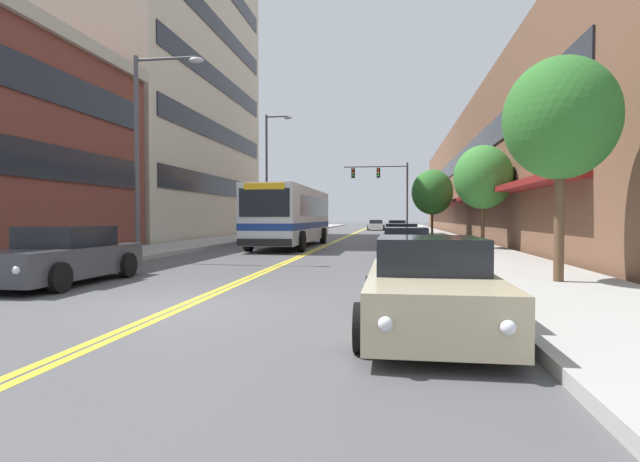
# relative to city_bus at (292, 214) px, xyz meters

# --- Properties ---
(ground_plane) EXTENTS (240.00, 240.00, 0.00)m
(ground_plane) POSITION_rel_city_bus_xyz_m (1.74, 18.30, -1.81)
(ground_plane) COLOR #4C4C4F
(sidewalk_left) EXTENTS (3.73, 106.00, 0.17)m
(sidewalk_left) POSITION_rel_city_bus_xyz_m (-5.63, 18.30, -1.72)
(sidewalk_left) COLOR #9E9B96
(sidewalk_left) RESTS_ON ground_plane
(sidewalk_right) EXTENTS (3.73, 106.00, 0.17)m
(sidewalk_right) POSITION_rel_city_bus_xyz_m (9.10, 18.30, -1.72)
(sidewalk_right) COLOR #9E9B96
(sidewalk_right) RESTS_ON ground_plane
(centre_line) EXTENTS (0.34, 106.00, 0.01)m
(centre_line) POSITION_rel_city_bus_xyz_m (1.74, 18.30, -1.81)
(centre_line) COLOR yellow
(centre_line) RESTS_ON ground_plane
(office_tower_left) EXTENTS (12.08, 22.80, 28.44)m
(office_tower_left) POSITION_rel_city_bus_xyz_m (-13.73, 9.90, 12.41)
(office_tower_left) COLOR beige
(office_tower_left) RESTS_ON ground_plane
(storefront_row_right) EXTENTS (9.10, 68.00, 10.29)m
(storefront_row_right) POSITION_rel_city_bus_xyz_m (15.20, 18.30, 3.33)
(storefront_row_right) COLOR brown
(storefront_row_right) RESTS_ON ground_plane
(city_bus) EXTENTS (2.89, 12.22, 3.20)m
(city_bus) POSITION_rel_city_bus_xyz_m (0.00, 0.00, 0.00)
(city_bus) COLOR silver
(city_bus) RESTS_ON ground_plane
(car_red_parked_left_near) EXTENTS (2.19, 4.30, 1.31)m
(car_red_parked_left_near) POSITION_rel_city_bus_xyz_m (-2.67, 12.84, -1.19)
(car_red_parked_left_near) COLOR maroon
(car_red_parked_left_near) RESTS_ON ground_plane
(car_dark_grey_parked_left_mid) EXTENTS (2.07, 4.69, 1.42)m
(car_dark_grey_parked_left_mid) POSITION_rel_city_bus_xyz_m (-2.51, -16.17, -1.15)
(car_dark_grey_parked_left_mid) COLOR #38383D
(car_dark_grey_parked_left_mid) RESTS_ON ground_plane
(car_beige_parked_right_foreground) EXTENTS (2.01, 4.59, 1.35)m
(car_beige_parked_right_foreground) POSITION_rel_city_bus_xyz_m (6.12, -20.00, -1.18)
(car_beige_parked_right_foreground) COLOR #BCAD89
(car_beige_parked_right_foreground) RESTS_ON ground_plane
(car_navy_parked_right_mid) EXTENTS (2.14, 4.44, 1.25)m
(car_navy_parked_right_mid) POSITION_rel_city_bus_xyz_m (6.09, -8.05, -1.23)
(car_navy_parked_right_mid) COLOR #19234C
(car_navy_parked_right_mid) RESTS_ON ground_plane
(car_charcoal_parked_right_far) EXTENTS (2.17, 4.23, 1.30)m
(car_charcoal_parked_right_far) POSITION_rel_city_bus_xyz_m (6.04, -0.45, -1.22)
(car_charcoal_parked_right_far) COLOR #232328
(car_charcoal_parked_right_far) RESTS_ON ground_plane
(car_slate_blue_parked_right_end) EXTENTS (2.13, 4.39, 1.33)m
(car_slate_blue_parked_right_end) POSITION_rel_city_bus_xyz_m (6.02, 22.60, -1.18)
(car_slate_blue_parked_right_end) COLOR #475675
(car_slate_blue_parked_right_end) RESTS_ON ground_plane
(car_white_moving_lead) EXTENTS (2.09, 4.61, 1.29)m
(car_white_moving_lead) POSITION_rel_city_bus_xyz_m (3.53, 35.24, -1.20)
(car_white_moving_lead) COLOR white
(car_white_moving_lead) RESTS_ON ground_plane
(traffic_signal_mast) EXTENTS (6.13, 0.38, 6.81)m
(traffic_signal_mast) POSITION_rel_city_bus_xyz_m (4.91, 20.51, 3.04)
(traffic_signal_mast) COLOR #47474C
(traffic_signal_mast) RESTS_ON ground_plane
(street_lamp_left_near) EXTENTS (2.63, 0.28, 7.43)m
(street_lamp_left_near) POSITION_rel_city_bus_xyz_m (-3.16, -10.59, 2.68)
(street_lamp_left_near) COLOR #47474C
(street_lamp_left_near) RESTS_ON ground_plane
(street_lamp_left_far) EXTENTS (1.96, 0.28, 9.09)m
(street_lamp_left_far) POSITION_rel_city_bus_xyz_m (-3.34, 8.13, 3.47)
(street_lamp_left_far) COLOR #47474C
(street_lamp_left_far) RESTS_ON ground_plane
(street_tree_right_near) EXTENTS (2.53, 2.53, 5.13)m
(street_tree_right_near) POSITION_rel_city_bus_xyz_m (9.37, -15.34, 2.08)
(street_tree_right_near) COLOR brown
(street_tree_right_near) RESTS_ON sidewalk_right
(street_tree_right_mid) EXTENTS (2.76, 2.76, 4.90)m
(street_tree_right_mid) POSITION_rel_city_bus_xyz_m (9.84, -2.81, 1.73)
(street_tree_right_mid) COLOR brown
(street_tree_right_mid) RESTS_ON sidewalk_right
(street_tree_right_far) EXTENTS (3.09, 3.09, 5.06)m
(street_tree_right_far) POSITION_rel_city_bus_xyz_m (8.53, 11.03, 1.72)
(street_tree_right_far) COLOR brown
(street_tree_right_far) RESTS_ON sidewalk_right
(fire_hydrant) EXTENTS (0.28, 0.20, 0.86)m
(fire_hydrant) POSITION_rel_city_bus_xyz_m (7.68, -11.79, -1.21)
(fire_hydrant) COLOR #B7B7BC
(fire_hydrant) RESTS_ON sidewalk_right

